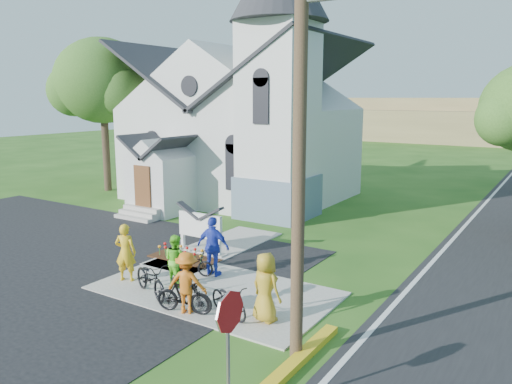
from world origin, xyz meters
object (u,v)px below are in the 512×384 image
Objects in this scene: bike_3 at (183,296)px; bike_4 at (229,300)px; cyclist_0 at (126,252)px; bike_1 at (184,296)px; bike_0 at (190,263)px; church_sign at (200,226)px; cyclist_3 at (187,283)px; bike_2 at (151,278)px; cyclist_1 at (176,260)px; cyclist_4 at (266,287)px; stop_sign at (229,329)px; cyclist_2 at (213,246)px; utility_pole at (303,110)px.

bike_4 is (1.12, 0.51, -0.03)m from bike_3.
cyclist_0 reaches higher than bike_4.
bike_0 is at bearing 21.41° from bike_1.
church_sign reaches higher than bike_1.
bike_3 is at bearing 140.35° from cyclist_0.
church_sign is 1.33× the size of cyclist_3.
bike_0 is 1.89m from bike_2.
cyclist_4 reaches higher than cyclist_1.
cyclist_0 is 4.20m from bike_4.
bike_2 is at bearing 114.42° from bike_4.
cyclist_3 is at bearing -160.33° from bike_0.
bike_3 is 0.93× the size of bike_4.
stop_sign is (6.63, -7.40, 0.75)m from church_sign.
cyclist_1 is 1.08m from bike_2.
cyclist_0 is 1.13× the size of bike_4.
bike_4 is at bearing 126.03° from stop_sign.
cyclist_0 is at bearing 29.19° from cyclist_1.
cyclist_2 reaches higher than cyclist_4.
cyclist_0 is at bearing 107.19° from bike_4.
utility_pole reaches higher than bike_3.
bike_1 is (1.56, -1.43, -0.30)m from cyclist_1.
stop_sign is 6.35m from bike_2.
bike_2 is (-5.22, 3.39, -1.23)m from stop_sign.
church_sign is 1.39× the size of bike_1.
stop_sign is at bearing 118.24° from cyclist_3.
utility_pole is at bearing 91.49° from stop_sign.
cyclist_4 reaches higher than bike_0.
bike_2 is 1.61m from bike_3.
cyclist_4 is (3.61, -0.68, 0.12)m from cyclist_1.
bike_1 is at bearing 105.37° from cyclist_2.
stop_sign is 6.89m from cyclist_1.
bike_4 is at bearing 128.49° from cyclist_2.
utility_pole is 5.58m from bike_4.
utility_pole is (6.56, -4.70, 4.38)m from church_sign.
church_sign reaches higher than bike_4.
utility_pole is at bearing -74.73° from bike_2.
church_sign is 9.97m from stop_sign.
bike_1 is (-3.63, 3.00, -1.26)m from stop_sign.
bike_0 is 0.95× the size of bike_4.
bike_4 is (2.14, -2.14, -0.54)m from cyclist_2.
cyclist_2 is (0.49, 1.22, 0.19)m from cyclist_1.
church_sign is 1.37× the size of bike_4.
cyclist_1 is 0.81× the size of cyclist_2.
bike_3 reaches higher than bike_0.
cyclist_3 is 1.19m from bike_4.
church_sign is at bearing 42.28° from bike_2.
cyclist_1 is at bearing 30.85° from bike_3.
church_sign is 2.61m from cyclist_2.
cyclist_1 is at bearing -61.59° from cyclist_3.
stop_sign is 4.53m from bike_4.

